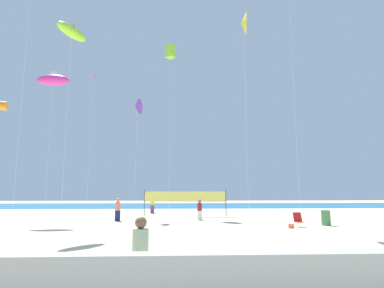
{
  "coord_description": "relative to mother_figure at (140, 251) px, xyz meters",
  "views": [
    {
      "loc": [
        -1.72,
        -16.94,
        2.18
      ],
      "look_at": [
        -0.4,
        10.08,
        6.24
      ],
      "focal_mm": 29.69,
      "sensor_mm": 36.0,
      "label": 1
    }
  ],
  "objects": [
    {
      "name": "boardwalk_ledge",
      "position": [
        2.52,
        -1.37,
        -0.34
      ],
      "size": [
        28.0,
        0.44,
        1.05
      ],
      "primitive_type": "cube",
      "color": "#A8A8AD",
      "rests_on": "ground"
    },
    {
      "name": "beachgoer_mustard_shirt",
      "position": [
        -1.61,
        25.38,
        0.08
      ],
      "size": [
        0.4,
        0.4,
        1.77
      ],
      "rotation": [
        0.0,
        0.0,
        5.51
      ],
      "color": "#7A3872",
      "rests_on": "ground"
    },
    {
      "name": "mother_figure",
      "position": [
        0.0,
        0.0,
        0.0
      ],
      "size": [
        0.37,
        0.37,
        1.62
      ],
      "rotation": [
        0.0,
        0.0,
        -0.36
      ],
      "color": "olive",
      "rests_on": "ground"
    },
    {
      "name": "kite_lime_inflatable",
      "position": [
        -6.38,
        13.06,
        12.04
      ],
      "size": [
        2.11,
        2.16,
        13.51
      ],
      "color": "silver",
      "rests_on": "ground"
    },
    {
      "name": "toddler_figure",
      "position": [
        0.48,
        0.12,
        -0.41
      ],
      "size": [
        0.19,
        0.19,
        0.85
      ],
      "rotation": [
        0.0,
        0.0,
        -0.53
      ],
      "color": "navy",
      "rests_on": "ground"
    },
    {
      "name": "beachgoer_maroon_shirt",
      "position": [
        2.61,
        17.4,
        -0.03
      ],
      "size": [
        0.36,
        0.36,
        1.56
      ],
      "rotation": [
        0.0,
        0.0,
        4.11
      ],
      "color": "white",
      "rests_on": "ground"
    },
    {
      "name": "kite_lime_box",
      "position": [
        0.06,
        25.05,
        16.29
      ],
      "size": [
        1.22,
        1.22,
        17.87
      ],
      "color": "silver",
      "rests_on": "ground"
    },
    {
      "name": "volleyball_net",
      "position": [
        1.56,
        21.2,
        0.76
      ],
      "size": [
        7.32,
        0.91,
        2.4
      ],
      "color": "#4C4C51",
      "rests_on": "ground"
    },
    {
      "name": "kite_magenta_diamond",
      "position": [
        -7.37,
        22.38,
        11.73
      ],
      "size": [
        0.52,
        0.52,
        13.41
      ],
      "color": "silver",
      "rests_on": "ground"
    },
    {
      "name": "folding_beach_chair",
      "position": [
        8.38,
        12.34,
        -0.4
      ],
      "size": [
        0.52,
        0.65,
        0.89
      ],
      "rotation": [
        0.0,
        0.0,
        0.4
      ],
      "color": "red",
      "rests_on": "ground"
    },
    {
      "name": "kite_yellow_delta",
      "position": [
        5.62,
        13.9,
        13.41
      ],
      "size": [
        0.59,
        1.64,
        15.09
      ],
      "color": "silver",
      "rests_on": "ground"
    },
    {
      "name": "ocean_band",
      "position": [
        2.52,
        43.77,
        -0.86
      ],
      "size": [
        120.0,
        20.0,
        0.01
      ],
      "primitive_type": "cube",
      "color": "#1E6B99",
      "rests_on": "ground"
    },
    {
      "name": "beach_handbag",
      "position": [
        7.71,
        11.79,
        -0.73
      ],
      "size": [
        0.33,
        0.16,
        0.26
      ],
      "primitive_type": "cube",
      "color": "#EA7260",
      "rests_on": "ground"
    },
    {
      "name": "kite_violet_delta",
      "position": [
        -2.69,
        19.71,
        8.69
      ],
      "size": [
        0.82,
        1.45,
        10.25
      ],
      "color": "silver",
      "rests_on": "ground"
    },
    {
      "name": "kite_magenta_inflatable",
      "position": [
        -9.26,
        17.76,
        10.28
      ],
      "size": [
        2.64,
        1.12,
        11.84
      ],
      "color": "silver",
      "rests_on": "ground"
    },
    {
      "name": "beachgoer_coral_shirt",
      "position": [
        -3.57,
        16.96,
        0.04
      ],
      "size": [
        0.39,
        0.39,
        1.7
      ],
      "rotation": [
        0.0,
        0.0,
        5.19
      ],
      "color": "navy",
      "rests_on": "ground"
    },
    {
      "name": "trash_barrel",
      "position": [
        10.55,
        13.23,
        -0.38
      ],
      "size": [
        0.58,
        0.58,
        0.97
      ],
      "primitive_type": "cylinder",
      "color": "#3F7F4C",
      "rests_on": "ground"
    },
    {
      "name": "ground_plane",
      "position": [
        2.52,
        9.47,
        -0.86
      ],
      "size": [
        120.0,
        120.0,
        0.0
      ],
      "primitive_type": "plane",
      "color": "beige"
    }
  ]
}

